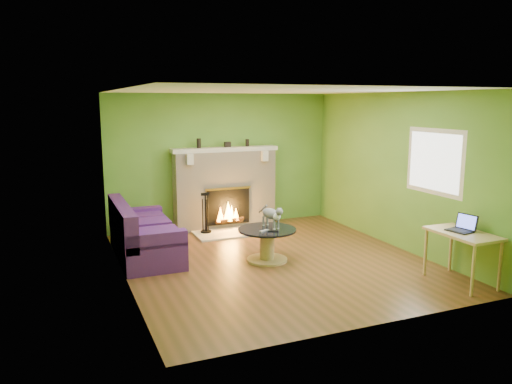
% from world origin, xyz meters
% --- Properties ---
extents(floor, '(5.00, 5.00, 0.00)m').
position_xyz_m(floor, '(0.00, 0.00, 0.00)').
color(floor, '#553518').
rests_on(floor, ground).
extents(ceiling, '(5.00, 5.00, 0.00)m').
position_xyz_m(ceiling, '(0.00, 0.00, 2.60)').
color(ceiling, white).
rests_on(ceiling, wall_back).
extents(wall_back, '(5.00, 0.00, 5.00)m').
position_xyz_m(wall_back, '(0.00, 2.50, 1.30)').
color(wall_back, '#4F802A').
rests_on(wall_back, floor).
extents(wall_front, '(5.00, 0.00, 5.00)m').
position_xyz_m(wall_front, '(0.00, -2.50, 1.30)').
color(wall_front, '#4F802A').
rests_on(wall_front, floor).
extents(wall_left, '(0.00, 5.00, 5.00)m').
position_xyz_m(wall_left, '(-2.25, 0.00, 1.30)').
color(wall_left, '#4F802A').
rests_on(wall_left, floor).
extents(wall_right, '(0.00, 5.00, 5.00)m').
position_xyz_m(wall_right, '(2.25, 0.00, 1.30)').
color(wall_right, '#4F802A').
rests_on(wall_right, floor).
extents(window_frame, '(0.00, 1.20, 1.20)m').
position_xyz_m(window_frame, '(2.24, -0.90, 1.55)').
color(window_frame, silver).
rests_on(window_frame, wall_right).
extents(window_pane, '(0.00, 1.06, 1.06)m').
position_xyz_m(window_pane, '(2.23, -0.90, 1.55)').
color(window_pane, white).
rests_on(window_pane, wall_right).
extents(fireplace, '(2.10, 0.46, 1.58)m').
position_xyz_m(fireplace, '(0.00, 2.32, 0.77)').
color(fireplace, beige).
rests_on(fireplace, floor).
extents(hearth, '(1.50, 0.75, 0.03)m').
position_xyz_m(hearth, '(0.00, 1.80, 0.01)').
color(hearth, beige).
rests_on(hearth, floor).
extents(mantel, '(2.10, 0.28, 0.08)m').
position_xyz_m(mantel, '(0.00, 2.30, 1.54)').
color(mantel, beige).
rests_on(mantel, fireplace).
extents(sofa, '(0.89, 1.96, 0.88)m').
position_xyz_m(sofa, '(-1.86, 1.01, 0.34)').
color(sofa, '#471960').
rests_on(sofa, floor).
extents(coffee_table, '(0.90, 0.90, 0.51)m').
position_xyz_m(coffee_table, '(-0.10, 0.05, 0.29)').
color(coffee_table, tan).
rests_on(coffee_table, floor).
extents(desk, '(0.56, 0.96, 0.71)m').
position_xyz_m(desk, '(1.95, -1.84, 0.63)').
color(desk, tan).
rests_on(desk, floor).
extents(cat, '(0.32, 0.61, 0.36)m').
position_xyz_m(cat, '(-0.02, 0.10, 0.69)').
color(cat, slate).
rests_on(cat, coffee_table).
extents(remote_silver, '(0.17, 0.11, 0.02)m').
position_xyz_m(remote_silver, '(-0.20, -0.07, 0.52)').
color(remote_silver, gray).
rests_on(remote_silver, coffee_table).
extents(remote_black, '(0.16, 0.11, 0.02)m').
position_xyz_m(remote_black, '(-0.08, -0.13, 0.52)').
color(remote_black, black).
rests_on(remote_black, coffee_table).
extents(laptop, '(0.33, 0.36, 0.23)m').
position_xyz_m(laptop, '(1.93, -1.79, 0.83)').
color(laptop, black).
rests_on(laptop, desk).
extents(fire_tools, '(0.20, 0.20, 0.76)m').
position_xyz_m(fire_tools, '(-0.51, 1.95, 0.41)').
color(fire_tools, black).
rests_on(fire_tools, hearth).
extents(mantel_vase_left, '(0.08, 0.08, 0.18)m').
position_xyz_m(mantel_vase_left, '(-0.51, 2.33, 1.67)').
color(mantel_vase_left, black).
rests_on(mantel_vase_left, mantel).
extents(mantel_vase_right, '(0.07, 0.07, 0.14)m').
position_xyz_m(mantel_vase_right, '(0.47, 2.33, 1.65)').
color(mantel_vase_right, black).
rests_on(mantel_vase_right, mantel).
extents(mantel_box, '(0.12, 0.08, 0.10)m').
position_xyz_m(mantel_box, '(0.06, 2.33, 1.63)').
color(mantel_box, black).
rests_on(mantel_box, mantel).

